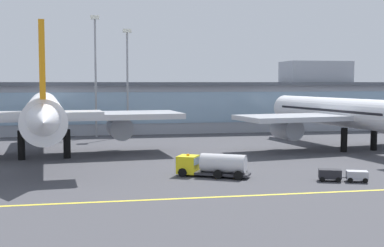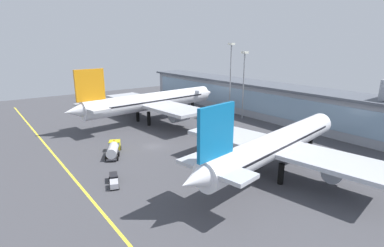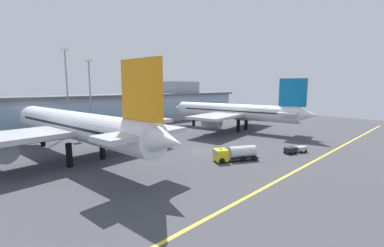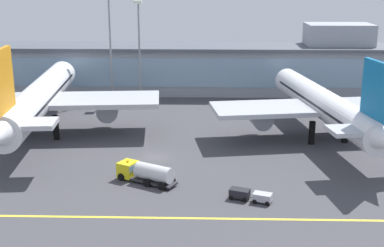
{
  "view_description": "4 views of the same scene",
  "coord_description": "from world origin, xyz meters",
  "px_view_note": "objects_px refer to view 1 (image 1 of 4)",
  "views": [
    {
      "loc": [
        -14.75,
        -72.87,
        11.66
      ],
      "look_at": [
        1.01,
        8.93,
        5.1
      ],
      "focal_mm": 48.69,
      "sensor_mm": 36.0,
      "label": 1
    },
    {
      "loc": [
        64.22,
        -35.67,
        25.74
      ],
      "look_at": [
        2.87,
        10.26,
        5.05
      ],
      "focal_mm": 27.99,
      "sensor_mm": 36.0,
      "label": 2
    },
    {
      "loc": [
        -41.7,
        -40.03,
        14.72
      ],
      "look_at": [
        3.08,
        4.98,
        5.58
      ],
      "focal_mm": 24.1,
      "sensor_mm": 36.0,
      "label": 3
    },
    {
      "loc": [
        8.34,
        -80.21,
        28.79
      ],
      "look_at": [
        5.9,
        6.18,
        3.99
      ],
      "focal_mm": 48.94,
      "sensor_mm": 36.0,
      "label": 4
    }
  ],
  "objects_px": {
    "baggage_tug_near": "(342,175)",
    "apron_light_mast_centre": "(127,66)",
    "apron_light_mast_west": "(95,59)",
    "airliner_near_right": "(348,114)",
    "fuel_tanker_truck": "(211,165)",
    "airliner_near_left": "(44,113)"
  },
  "relations": [
    {
      "from": "fuel_tanker_truck",
      "to": "baggage_tug_near",
      "type": "xyz_separation_m",
      "value": [
        14.58,
        -6.03,
        -0.72
      ]
    },
    {
      "from": "airliner_near_right",
      "to": "airliner_near_left",
      "type": "bearing_deg",
      "value": 79.95
    },
    {
      "from": "apron_light_mast_west",
      "to": "apron_light_mast_centre",
      "type": "height_order",
      "value": "apron_light_mast_west"
    },
    {
      "from": "fuel_tanker_truck",
      "to": "apron_light_mast_centre",
      "type": "relative_size",
      "value": 0.4
    },
    {
      "from": "fuel_tanker_truck",
      "to": "apron_light_mast_west",
      "type": "relative_size",
      "value": 0.35
    },
    {
      "from": "airliner_near_right",
      "to": "apron_light_mast_west",
      "type": "xyz_separation_m",
      "value": [
        -43.27,
        28.84,
        10.39
      ]
    },
    {
      "from": "fuel_tanker_truck",
      "to": "airliner_near_right",
      "type": "bearing_deg",
      "value": -115.13
    },
    {
      "from": "baggage_tug_near",
      "to": "apron_light_mast_centre",
      "type": "distance_m",
      "value": 62.01
    },
    {
      "from": "airliner_near_right",
      "to": "baggage_tug_near",
      "type": "bearing_deg",
      "value": 142.26
    },
    {
      "from": "baggage_tug_near",
      "to": "apron_light_mast_west",
      "type": "distance_m",
      "value": 65.17
    },
    {
      "from": "fuel_tanker_truck",
      "to": "apron_light_mast_west",
      "type": "height_order",
      "value": "apron_light_mast_west"
    },
    {
      "from": "airliner_near_right",
      "to": "apron_light_mast_centre",
      "type": "xyz_separation_m",
      "value": [
        -36.55,
        28.63,
        8.89
      ]
    },
    {
      "from": "fuel_tanker_truck",
      "to": "apron_light_mast_centre",
      "type": "distance_m",
      "value": 52.63
    },
    {
      "from": "airliner_near_right",
      "to": "baggage_tug_near",
      "type": "distance_m",
      "value": 32.14
    },
    {
      "from": "fuel_tanker_truck",
      "to": "apron_light_mast_centre",
      "type": "xyz_separation_m",
      "value": [
        -6.78,
        50.39,
        13.6
      ]
    },
    {
      "from": "baggage_tug_near",
      "to": "apron_light_mast_west",
      "type": "xyz_separation_m",
      "value": [
        -28.07,
        56.64,
        15.82
      ]
    },
    {
      "from": "baggage_tug_near",
      "to": "apron_light_mast_centre",
      "type": "bearing_deg",
      "value": -48.88
    },
    {
      "from": "baggage_tug_near",
      "to": "apron_light_mast_centre",
      "type": "relative_size",
      "value": 0.25
    },
    {
      "from": "apron_light_mast_west",
      "to": "apron_light_mast_centre",
      "type": "relative_size",
      "value": 1.12
    },
    {
      "from": "fuel_tanker_truck",
      "to": "apron_light_mast_centre",
      "type": "bearing_deg",
      "value": -53.64
    },
    {
      "from": "airliner_near_right",
      "to": "baggage_tug_near",
      "type": "relative_size",
      "value": 8.99
    },
    {
      "from": "airliner_near_left",
      "to": "apron_light_mast_centre",
      "type": "height_order",
      "value": "apron_light_mast_centre"
    }
  ]
}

